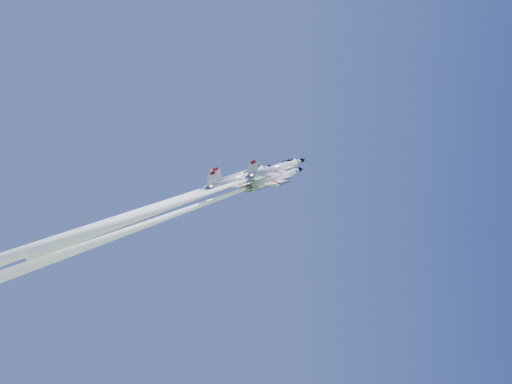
{
  "coord_description": "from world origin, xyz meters",
  "views": [
    {
      "loc": [
        -7.39,
        -108.14,
        56.66
      ],
      "look_at": [
        0.0,
        0.0,
        86.29
      ],
      "focal_mm": 40.0,
      "sensor_mm": 36.0,
      "label": 1
    }
  ],
  "objects": [
    {
      "name": "jet_right",
      "position": [
        -10.9,
        -12.33,
        81.95
      ],
      "size": [
        33.85,
        28.51,
        37.82
      ],
      "rotation": [
        0.46,
        0.25,
        -0.89
      ],
      "color": "white"
    },
    {
      "name": "jet_lead",
      "position": [
        -13.6,
        -7.98,
        80.33
      ],
      "size": [
        38.39,
        32.65,
        44.75
      ],
      "rotation": [
        0.46,
        0.25,
        -0.89
      ],
      "color": "white"
    },
    {
      "name": "jet_left",
      "position": [
        -22.04,
        -8.39,
        79.81
      ],
      "size": [
        41.54,
        35.42,
        49.06
      ],
      "rotation": [
        0.46,
        0.25,
        -0.89
      ],
      "color": "white"
    },
    {
      "name": "jet_slot",
      "position": [
        -18.95,
        -13.31,
        79.18
      ],
      "size": [
        34.22,
        28.93,
        38.9
      ],
      "rotation": [
        0.46,
        0.25,
        -0.89
      ],
      "color": "white"
    }
  ]
}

